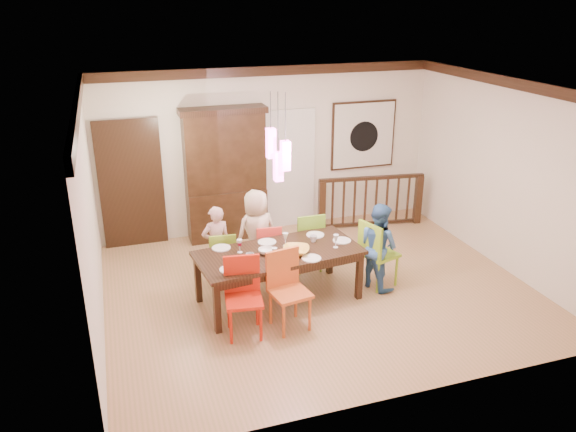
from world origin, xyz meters
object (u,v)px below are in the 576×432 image
object	(u,v)px
chair_far_left	(222,254)
china_hutch	(225,174)
balustrade	(371,200)
person_far_left	(216,245)
dining_table	(279,256)
person_far_mid	(257,233)
chair_end_right	(380,249)
person_end_right	(378,246)

from	to	relation	value
chair_far_left	china_hutch	distance (m)	1.90
balustrade	person_far_left	world-z (taller)	person_far_left
chair_far_left	balustrade	bearing A→B (deg)	-150.09
dining_table	person_far_left	bearing A→B (deg)	124.08
balustrade	person_far_mid	xyz separation A→B (m)	(-2.49, -1.23, 0.18)
china_hutch	person_far_left	world-z (taller)	china_hutch
dining_table	person_far_mid	bearing A→B (deg)	89.07
chair_end_right	balustrade	world-z (taller)	chair_end_right
china_hutch	person_far_left	xyz separation A→B (m)	(-0.50, -1.61, -0.56)
person_far_left	person_far_mid	xyz separation A→B (m)	(0.62, 0.03, 0.08)
dining_table	balustrade	bearing A→B (deg)	34.33
balustrade	person_far_mid	size ratio (longest dim) A/B	1.46
china_hutch	balustrade	world-z (taller)	china_hutch
dining_table	china_hutch	xyz separation A→B (m)	(-0.21, 2.43, 0.48)
dining_table	balustrade	world-z (taller)	balustrade
person_far_left	china_hutch	bearing A→B (deg)	-114.94
chair_far_left	chair_end_right	distance (m)	2.29
person_far_mid	person_far_left	bearing A→B (deg)	-8.38
person_end_right	china_hutch	bearing A→B (deg)	14.35
dining_table	chair_far_left	world-z (taller)	chair_far_left
dining_table	chair_end_right	distance (m)	1.53
chair_far_left	chair_end_right	xyz separation A→B (m)	(2.17, -0.73, 0.09)
chair_end_right	person_end_right	bearing A→B (deg)	112.36
china_hutch	chair_far_left	bearing A→B (deg)	-104.44
chair_end_right	person_far_mid	size ratio (longest dim) A/B	0.75
dining_table	chair_far_left	xyz separation A→B (m)	(-0.65, 0.71, -0.19)
chair_end_right	person_end_right	world-z (taller)	person_end_right
chair_end_right	person_far_left	bearing A→B (deg)	51.93
dining_table	person_far_left	world-z (taller)	person_far_left
chair_far_left	chair_end_right	size ratio (longest dim) A/B	0.84
china_hutch	person_far_mid	size ratio (longest dim) A/B	1.70
person_far_mid	person_end_right	world-z (taller)	person_far_mid
person_far_mid	person_end_right	distance (m)	1.81
dining_table	chair_end_right	bearing A→B (deg)	-7.15
chair_end_right	person_far_mid	distance (m)	1.83
dining_table	person_far_left	distance (m)	1.08
person_far_left	person_end_right	bearing A→B (deg)	150.50
person_far_left	person_far_mid	distance (m)	0.63
chair_far_left	person_end_right	world-z (taller)	person_end_right
chair_far_left	china_hutch	bearing A→B (deg)	-98.74
person_far_left	person_end_right	distance (m)	2.35
chair_end_right	chair_far_left	bearing A→B (deg)	53.93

